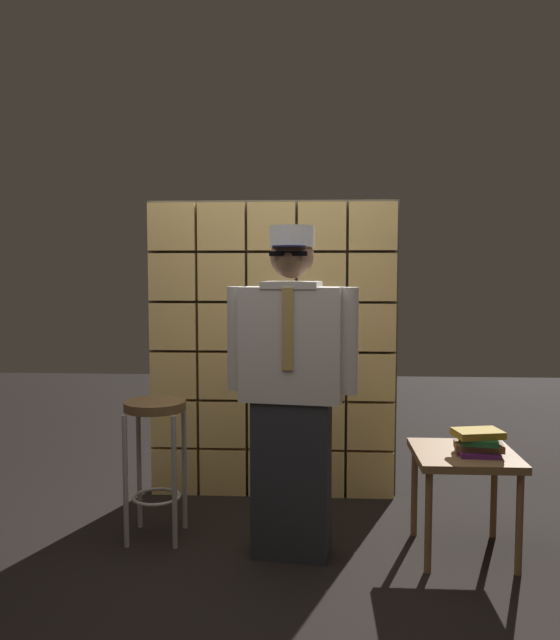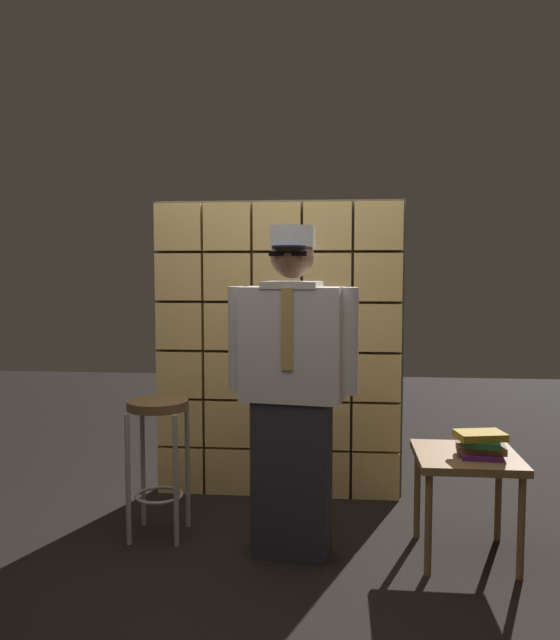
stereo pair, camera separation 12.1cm
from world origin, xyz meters
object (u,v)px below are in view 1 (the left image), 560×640
standing_person (292,387)px  bar_stool (155,436)px  book_stack (478,442)px  side_table (464,465)px

standing_person → bar_stool: standing_person is taller
standing_person → bar_stool: size_ratio=2.22×
standing_person → book_stack: standing_person is taller
standing_person → side_table: 1.00m
standing_person → side_table: bearing=12.4°
side_table → bar_stool: bearing=175.9°
bar_stool → book_stack: (1.72, -0.17, 0.04)m
standing_person → side_table: size_ratio=3.12×
standing_person → side_table: (0.90, 0.06, -0.42)m
bar_stool → side_table: bar_stool is taller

